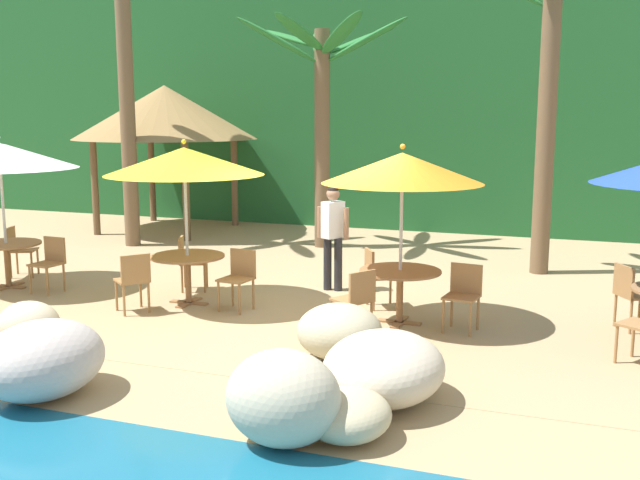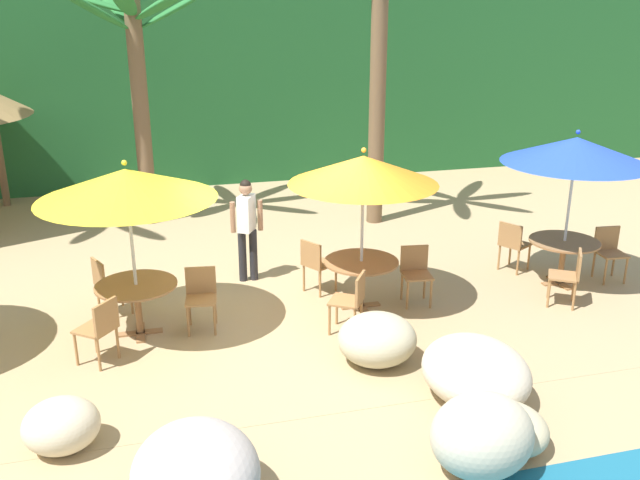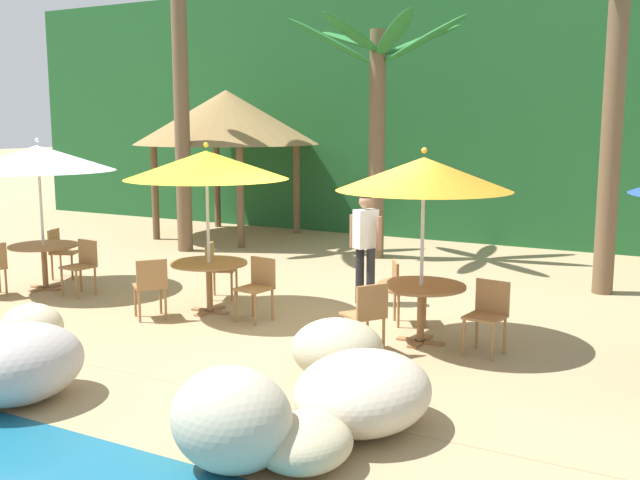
{
  "view_description": "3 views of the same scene",
  "coord_description": "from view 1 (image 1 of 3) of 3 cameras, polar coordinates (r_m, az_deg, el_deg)",
  "views": [
    {
      "loc": [
        3.36,
        -9.38,
        2.82
      ],
      "look_at": [
        -0.17,
        0.44,
        1.0
      ],
      "focal_mm": 41.12,
      "sensor_mm": 36.0,
      "label": 1
    },
    {
      "loc": [
        -1.85,
        -8.87,
        4.34
      ],
      "look_at": [
        0.56,
        0.25,
        1.04
      ],
      "focal_mm": 38.37,
      "sensor_mm": 36.0,
      "label": 2
    },
    {
      "loc": [
        4.32,
        -8.41,
        2.73
      ],
      "look_at": [
        -0.51,
        0.39,
        1.12
      ],
      "focal_mm": 41.59,
      "sensor_mm": 36.0,
      "label": 3
    }
  ],
  "objects": [
    {
      "name": "chair_white_inland",
      "position": [
        13.76,
        -22.45,
        -0.53
      ],
      "size": [
        0.56,
        0.56,
        0.87
      ],
      "color": "#9E7042",
      "rests_on": "ground"
    },
    {
      "name": "chair_yellow_seaward",
      "position": [
        10.64,
        -6.31,
        -2.71
      ],
      "size": [
        0.47,
        0.48,
        0.87
      ],
      "color": "#9E7042",
      "rests_on": "ground"
    },
    {
      "name": "terrace_deck",
      "position": [
        10.36,
        0.06,
        -5.91
      ],
      "size": [
        18.0,
        5.2,
        0.01
      ],
      "color": "tan",
      "rests_on": "ground"
    },
    {
      "name": "dining_table_white",
      "position": [
        12.92,
        -23.22,
        -0.76
      ],
      "size": [
        1.1,
        1.1,
        0.74
      ],
      "color": "olive",
      "rests_on": "ground"
    },
    {
      "name": "chair_yellow_left",
      "position": [
        10.69,
        -14.3,
        -2.9
      ],
      "size": [
        0.6,
        0.59,
        0.87
      ],
      "color": "#9E7042",
      "rests_on": "ground"
    },
    {
      "name": "chair_yellow_inland",
      "position": [
        11.89,
        -10.21,
        -1.47
      ],
      "size": [
        0.56,
        0.55,
        0.87
      ],
      "color": "#9E7042",
      "rests_on": "ground"
    },
    {
      "name": "chair_orange_left",
      "position": [
        9.31,
        2.86,
        -4.49
      ],
      "size": [
        0.59,
        0.58,
        0.87
      ],
      "color": "#9E7042",
      "rests_on": "ground"
    },
    {
      "name": "dining_table_orange",
      "position": [
        9.91,
        6.25,
        -3.05
      ],
      "size": [
        1.1,
        1.1,
        0.74
      ],
      "color": "olive",
      "rests_on": "ground"
    },
    {
      "name": "palm_tree_third",
      "position": [
        13.4,
        17.48,
        13.47
      ],
      "size": [
        3.41,
        3.15,
        5.5
      ],
      "color": "brown",
      "rests_on": "ground"
    },
    {
      "name": "palm_tree_nearest",
      "position": [
        16.17,
        -15.02,
        15.8
      ],
      "size": [
        3.29,
        3.13,
        6.93
      ],
      "color": "brown",
      "rests_on": "ground"
    },
    {
      "name": "palm_tree_second",
      "position": [
        15.4,
        0.19,
        11.96
      ],
      "size": [
        3.51,
        3.56,
        4.74
      ],
      "color": "brown",
      "rests_on": "ground"
    },
    {
      "name": "ground_plane",
      "position": [
        10.36,
        0.06,
        -5.93
      ],
      "size": [
        120.0,
        120.0,
        0.0
      ],
      "primitive_type": "plane",
      "color": "tan"
    },
    {
      "name": "umbrella_orange",
      "position": [
        9.69,
        6.42,
        5.58
      ],
      "size": [
        2.14,
        2.14,
        2.42
      ],
      "color": "silver",
      "rests_on": "ground"
    },
    {
      "name": "waiter_in_white",
      "position": [
        11.62,
        1.01,
        0.79
      ],
      "size": [
        0.52,
        0.39,
        1.7
      ],
      "color": "#232328",
      "rests_on": "ground"
    },
    {
      "name": "umbrella_yellow",
      "position": [
        10.83,
        -10.51,
        6.05
      ],
      "size": [
        2.32,
        2.32,
        2.44
      ],
      "color": "silver",
      "rests_on": "ground"
    },
    {
      "name": "dining_table_yellow",
      "position": [
        11.03,
        -10.26,
        -1.82
      ],
      "size": [
        1.1,
        1.1,
        0.74
      ],
      "color": "olive",
      "rests_on": "ground"
    },
    {
      "name": "chair_white_seaward",
      "position": [
        12.39,
        -20.24,
        -1.48
      ],
      "size": [
        0.46,
        0.46,
        0.87
      ],
      "color": "#9E7042",
      "rests_on": "ground"
    },
    {
      "name": "foliage_backdrop",
      "position": [
        18.69,
        9.58,
        10.29
      ],
      "size": [
        28.0,
        2.4,
        6.0
      ],
      "color": "#1E5628",
      "rests_on": "ground"
    },
    {
      "name": "chair_blue_inland",
      "position": [
        10.4,
        23.02,
        -3.74
      ],
      "size": [
        0.58,
        0.58,
        0.87
      ],
      "color": "#9E7042",
      "rests_on": "ground"
    },
    {
      "name": "palapa_hut",
      "position": [
        18.06,
        -11.97,
        9.65
      ],
      "size": [
        4.37,
        4.37,
        3.46
      ],
      "color": "brown",
      "rests_on": "ground"
    },
    {
      "name": "chair_orange_seaward",
      "position": [
        9.75,
        11.11,
        -4.0
      ],
      "size": [
        0.47,
        0.48,
        0.87
      ],
      "color": "#9E7042",
      "rests_on": "ground"
    },
    {
      "name": "rock_seawall",
      "position": [
        7.38,
        -4.63,
        -9.75
      ],
      "size": [
        13.08,
        3.25,
        0.84
      ],
      "color": "#A99E9B",
      "rests_on": "ground"
    },
    {
      "name": "chair_orange_inland",
      "position": [
        10.7,
        4.42,
        -2.6
      ],
      "size": [
        0.58,
        0.58,
        0.87
      ],
      "color": "#9E7042",
      "rests_on": "ground"
    }
  ]
}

